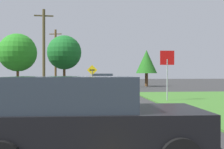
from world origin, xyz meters
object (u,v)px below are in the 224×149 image
car_approaching_junction (101,81)px  oak_tree_right (64,53)px  stop_sign (167,65)px  car_behind_on_main_road (88,121)px  oak_tree_left (18,53)px  utility_pole_far (56,56)px  direction_sign (92,75)px  utility_pole_mid (44,49)px  pine_tree_center (146,62)px

car_approaching_junction → oak_tree_right: oak_tree_right is taller
stop_sign → oak_tree_right: size_ratio=0.45×
car_behind_on_main_road → oak_tree_left: oak_tree_left is taller
car_approaching_junction → oak_tree_right: (-4.57, 5.98, 3.61)m
car_behind_on_main_road → utility_pole_far: utility_pole_far is taller
utility_pole_far → direction_sign: bearing=-72.7°
car_approaching_junction → direction_sign: direction_sign is taller
stop_sign → utility_pole_mid: (-8.80, 10.73, 1.87)m
stop_sign → pine_tree_center: size_ratio=0.65×
car_behind_on_main_road → utility_pole_far: 35.40m
oak_tree_left → utility_pole_far: bearing=69.5°
utility_pole_far → oak_tree_right: utility_pole_far is taller
car_approaching_junction → oak_tree_right: 8.35m
car_approaching_junction → utility_pole_mid: 7.79m
direction_sign → oak_tree_left: bearing=137.1°
stop_sign → car_behind_on_main_road: size_ratio=0.74×
stop_sign → car_approaching_junction: bearing=-75.0°
car_approaching_junction → utility_pole_mid: size_ratio=0.56×
utility_pole_mid → pine_tree_center: 13.67m
oak_tree_right → utility_pole_far: bearing=114.6°
utility_pole_far → direction_sign: size_ratio=3.33×
utility_pole_far → oak_tree_left: utility_pole_far is taller
utility_pole_mid → oak_tree_left: (-3.70, 5.09, -0.03)m
utility_pole_far → oak_tree_right: 3.70m
car_behind_on_main_road → direction_sign: (0.38, 18.71, 0.69)m
utility_pole_mid → utility_pole_far: size_ratio=0.97×
utility_pole_far → oak_tree_right: bearing=-65.4°
car_behind_on_main_road → pine_tree_center: size_ratio=0.89×
utility_pole_mid → pine_tree_center: (11.53, 7.29, -0.93)m
utility_pole_far → utility_pole_mid: bearing=-87.9°
stop_sign → pine_tree_center: 18.25m
utility_pole_far → oak_tree_left: 9.16m
car_behind_on_main_road → utility_pole_far: size_ratio=0.51×
direction_sign → utility_pole_far: bearing=107.3°
stop_sign → car_behind_on_main_road: 11.59m
car_behind_on_main_road → pine_tree_center: bearing=76.8°
stop_sign → oak_tree_left: oak_tree_left is taller
utility_pole_mid → oak_tree_right: size_ratio=1.16×
stop_sign → pine_tree_center: pine_tree_center is taller
utility_pole_mid → direction_sign: (4.55, -2.56, -2.53)m
car_approaching_junction → utility_pole_mid: utility_pole_mid is taller
car_approaching_junction → stop_sign: bearing=109.5°
direction_sign → pine_tree_center: pine_tree_center is taller
car_behind_on_main_road → oak_tree_left: 27.69m
car_approaching_junction → utility_pole_far: bearing=-49.3°
utility_pole_mid → oak_tree_right: utility_pole_mid is taller
direction_sign → pine_tree_center: bearing=54.7°
utility_pole_mid → oak_tree_right: bearing=84.2°
stop_sign → oak_tree_right: bearing=-66.7°
car_approaching_junction → pine_tree_center: pine_tree_center is taller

